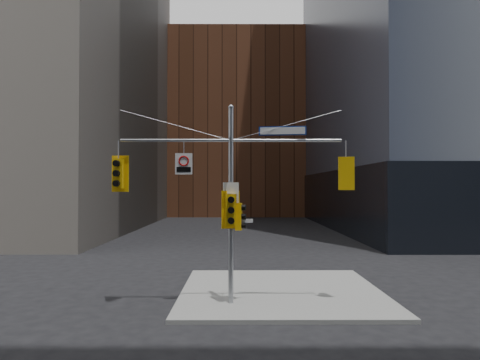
{
  "coord_description": "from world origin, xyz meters",
  "views": [
    {
      "loc": [
        0.27,
        -13.43,
        4.29
      ],
      "look_at": [
        0.33,
        2.0,
        4.57
      ],
      "focal_mm": 32.0,
      "sensor_mm": 36.0,
      "label": 1
    }
  ],
  "objects_px": {
    "regulatory_sign_arm": "(184,163)",
    "signal_assembly": "(231,184)",
    "street_sign_blade": "(282,131)",
    "traffic_light_pole_side": "(240,217)",
    "traffic_light_west_arm": "(118,174)",
    "traffic_light_east_arm": "(346,174)",
    "traffic_light_pole_front": "(231,210)"
  },
  "relations": [
    {
      "from": "regulatory_sign_arm",
      "to": "signal_assembly",
      "type": "bearing_deg",
      "value": -3.41
    },
    {
      "from": "traffic_light_east_arm",
      "to": "regulatory_sign_arm",
      "type": "distance_m",
      "value": 5.88
    },
    {
      "from": "signal_assembly",
      "to": "traffic_light_pole_side",
      "type": "height_order",
      "value": "signal_assembly"
    },
    {
      "from": "signal_assembly",
      "to": "traffic_light_west_arm",
      "type": "distance_m",
      "value": 4.08
    },
    {
      "from": "traffic_light_west_arm",
      "to": "traffic_light_pole_side",
      "type": "distance_m",
      "value": 4.65
    },
    {
      "from": "street_sign_blade",
      "to": "regulatory_sign_arm",
      "type": "height_order",
      "value": "street_sign_blade"
    },
    {
      "from": "traffic_light_east_arm",
      "to": "regulatory_sign_arm",
      "type": "bearing_deg",
      "value": 9.38
    },
    {
      "from": "traffic_light_east_arm",
      "to": "traffic_light_pole_front",
      "type": "height_order",
      "value": "traffic_light_east_arm"
    },
    {
      "from": "street_sign_blade",
      "to": "traffic_light_pole_front",
      "type": "bearing_deg",
      "value": -165.03
    },
    {
      "from": "traffic_light_east_arm",
      "to": "regulatory_sign_arm",
      "type": "relative_size",
      "value": 1.56
    },
    {
      "from": "traffic_light_east_arm",
      "to": "traffic_light_west_arm",
      "type": "bearing_deg",
      "value": 9.09
    },
    {
      "from": "traffic_light_east_arm",
      "to": "street_sign_blade",
      "type": "height_order",
      "value": "street_sign_blade"
    },
    {
      "from": "signal_assembly",
      "to": "traffic_light_west_arm",
      "type": "xyz_separation_m",
      "value": [
        -4.06,
        0.01,
        0.38
      ]
    },
    {
      "from": "traffic_light_west_arm",
      "to": "traffic_light_east_arm",
      "type": "relative_size",
      "value": 1.11
    },
    {
      "from": "signal_assembly",
      "to": "traffic_light_pole_front",
      "type": "bearing_deg",
      "value": -90.1
    },
    {
      "from": "traffic_light_west_arm",
      "to": "traffic_light_east_arm",
      "type": "height_order",
      "value": "traffic_light_west_arm"
    },
    {
      "from": "traffic_light_east_arm",
      "to": "traffic_light_pole_side",
      "type": "relative_size",
      "value": 1.23
    },
    {
      "from": "traffic_light_pole_side",
      "to": "regulatory_sign_arm",
      "type": "distance_m",
      "value": 2.79
    },
    {
      "from": "signal_assembly",
      "to": "street_sign_blade",
      "type": "xyz_separation_m",
      "value": [
        1.87,
        0.0,
        1.93
      ]
    },
    {
      "from": "street_sign_blade",
      "to": "regulatory_sign_arm",
      "type": "xyz_separation_m",
      "value": [
        -3.57,
        -0.02,
        -1.18
      ]
    },
    {
      "from": "traffic_light_east_arm",
      "to": "traffic_light_pole_side",
      "type": "xyz_separation_m",
      "value": [
        -3.84,
        -0.0,
        -1.55
      ]
    },
    {
      "from": "traffic_light_west_arm",
      "to": "regulatory_sign_arm",
      "type": "xyz_separation_m",
      "value": [
        2.36,
        -0.03,
        0.37
      ]
    },
    {
      "from": "signal_assembly",
      "to": "street_sign_blade",
      "type": "relative_size",
      "value": 4.67
    },
    {
      "from": "traffic_light_pole_front",
      "to": "regulatory_sign_arm",
      "type": "relative_size",
      "value": 1.77
    },
    {
      "from": "traffic_light_west_arm",
      "to": "traffic_light_pole_side",
      "type": "xyz_separation_m",
      "value": [
        4.38,
        -0.01,
        -1.55
      ]
    },
    {
      "from": "traffic_light_east_arm",
      "to": "street_sign_blade",
      "type": "bearing_deg",
      "value": 9.13
    },
    {
      "from": "traffic_light_east_arm",
      "to": "street_sign_blade",
      "type": "relative_size",
      "value": 0.7
    },
    {
      "from": "street_sign_blade",
      "to": "signal_assembly",
      "type": "bearing_deg",
      "value": -173.15
    },
    {
      "from": "traffic_light_pole_side",
      "to": "signal_assembly",
      "type": "bearing_deg",
      "value": 98.55
    },
    {
      "from": "traffic_light_pole_front",
      "to": "signal_assembly",
      "type": "bearing_deg",
      "value": 85.94
    },
    {
      "from": "signal_assembly",
      "to": "traffic_light_pole_front",
      "type": "height_order",
      "value": "signal_assembly"
    },
    {
      "from": "traffic_light_east_arm",
      "to": "traffic_light_pole_side",
      "type": "bearing_deg",
      "value": 9.18
    }
  ]
}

